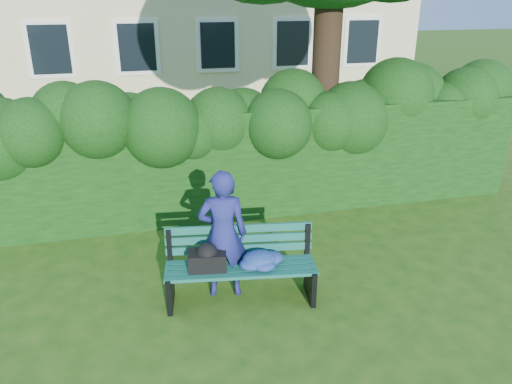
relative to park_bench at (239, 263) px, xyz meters
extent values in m
plane|color=#224D12|center=(0.49, 0.47, -0.50)|extent=(80.00, 80.00, 0.00)
cube|color=white|center=(-3.11, 10.45, 1.50)|extent=(1.30, 0.08, 1.60)
cube|color=black|center=(-3.11, 10.41, 1.50)|extent=(1.05, 0.04, 1.35)
cube|color=white|center=(-0.71, 10.45, 1.50)|extent=(1.30, 0.08, 1.60)
cube|color=black|center=(-0.71, 10.41, 1.50)|extent=(1.05, 0.04, 1.35)
cube|color=white|center=(1.69, 10.45, 1.50)|extent=(1.30, 0.08, 1.60)
cube|color=black|center=(1.69, 10.41, 1.50)|extent=(1.05, 0.04, 1.35)
cube|color=white|center=(4.09, 10.45, 1.50)|extent=(1.30, 0.08, 1.60)
cube|color=black|center=(4.09, 10.41, 1.50)|extent=(1.05, 0.04, 1.35)
cube|color=white|center=(6.49, 10.45, 1.50)|extent=(1.30, 0.08, 1.60)
cube|color=black|center=(6.49, 10.41, 1.50)|extent=(1.05, 0.04, 1.35)
cube|color=black|center=(0.49, 2.67, 0.40)|extent=(10.00, 1.00, 1.80)
cylinder|color=black|center=(2.18, 2.91, 2.04)|extent=(0.47, 0.47, 5.09)
cube|color=#115747|center=(-0.02, -0.22, -0.05)|extent=(1.79, 0.38, 0.04)
cube|color=#115747|center=(0.00, -0.10, -0.05)|extent=(1.79, 0.38, 0.04)
cube|color=#115747|center=(0.02, 0.02, -0.05)|extent=(1.79, 0.38, 0.04)
cube|color=#115747|center=(0.04, 0.13, -0.05)|extent=(1.79, 0.38, 0.04)
cube|color=#115747|center=(0.05, 0.21, 0.08)|extent=(1.78, 0.31, 0.10)
cube|color=#115747|center=(0.05, 0.22, 0.21)|extent=(1.78, 0.31, 0.10)
cube|color=#115747|center=(0.06, 0.23, 0.34)|extent=(1.78, 0.31, 0.10)
cube|color=black|center=(-0.83, 0.09, -0.28)|extent=(0.14, 0.50, 0.44)
cube|color=black|center=(-0.79, 0.35, 0.15)|extent=(0.07, 0.07, 0.45)
cube|color=black|center=(-0.83, 0.04, -0.06)|extent=(0.12, 0.42, 0.05)
cube|color=black|center=(0.85, -0.17, -0.28)|extent=(0.14, 0.50, 0.44)
cube|color=black|center=(0.89, 0.08, 0.15)|extent=(0.07, 0.07, 0.45)
cube|color=black|center=(0.84, -0.22, -0.06)|extent=(0.12, 0.42, 0.05)
cube|color=white|center=(-0.44, -0.02, -0.02)|extent=(0.20, 0.16, 0.02)
cube|color=black|center=(-0.38, 0.02, 0.08)|extent=(0.48, 0.34, 0.22)
imported|color=navy|center=(-0.16, 0.18, 0.32)|extent=(0.65, 0.48, 1.63)
camera|label=1|loc=(-1.10, -5.10, 3.02)|focal=35.00mm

